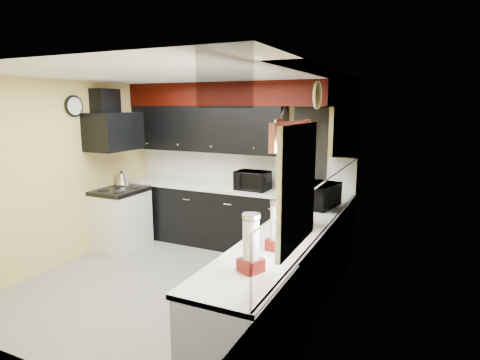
# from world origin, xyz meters

# --- Properties ---
(ground) EXTENTS (3.60, 3.60, 0.00)m
(ground) POSITION_xyz_m (0.00, 0.00, 0.00)
(ground) COLOR gray
(ground) RESTS_ON ground
(wall_back) EXTENTS (3.60, 0.06, 2.50)m
(wall_back) POSITION_xyz_m (0.00, 1.80, 1.25)
(wall_back) COLOR #E0C666
(wall_back) RESTS_ON ground
(wall_right) EXTENTS (0.06, 3.60, 2.50)m
(wall_right) POSITION_xyz_m (1.80, 0.00, 1.25)
(wall_right) COLOR #E0C666
(wall_right) RESTS_ON ground
(wall_left) EXTENTS (0.06, 3.60, 2.50)m
(wall_left) POSITION_xyz_m (-1.80, 0.00, 1.25)
(wall_left) COLOR #E0C666
(wall_left) RESTS_ON ground
(ceiling) EXTENTS (3.60, 3.60, 0.06)m
(ceiling) POSITION_xyz_m (0.00, 0.00, 2.50)
(ceiling) COLOR white
(ceiling) RESTS_ON wall_back
(cab_back) EXTENTS (3.60, 0.60, 0.90)m
(cab_back) POSITION_xyz_m (0.00, 1.50, 0.45)
(cab_back) COLOR black
(cab_back) RESTS_ON ground
(cab_right) EXTENTS (0.60, 3.00, 0.90)m
(cab_right) POSITION_xyz_m (1.50, -0.30, 0.45)
(cab_right) COLOR black
(cab_right) RESTS_ON ground
(counter_back) EXTENTS (3.62, 0.64, 0.04)m
(counter_back) POSITION_xyz_m (0.00, 1.50, 0.92)
(counter_back) COLOR white
(counter_back) RESTS_ON cab_back
(counter_right) EXTENTS (0.64, 3.02, 0.04)m
(counter_right) POSITION_xyz_m (1.50, -0.30, 0.92)
(counter_right) COLOR white
(counter_right) RESTS_ON cab_right
(splash_back) EXTENTS (3.60, 0.02, 0.50)m
(splash_back) POSITION_xyz_m (0.00, 1.79, 1.19)
(splash_back) COLOR white
(splash_back) RESTS_ON counter_back
(splash_right) EXTENTS (0.02, 3.60, 0.50)m
(splash_right) POSITION_xyz_m (1.79, 0.00, 1.19)
(splash_right) COLOR white
(splash_right) RESTS_ON counter_right
(upper_back) EXTENTS (2.60, 0.35, 0.70)m
(upper_back) POSITION_xyz_m (-0.50, 1.62, 1.80)
(upper_back) COLOR black
(upper_back) RESTS_ON wall_back
(upper_right) EXTENTS (0.35, 1.80, 0.70)m
(upper_right) POSITION_xyz_m (1.62, 0.90, 1.80)
(upper_right) COLOR black
(upper_right) RESTS_ON wall_right
(soffit_back) EXTENTS (3.60, 0.36, 0.35)m
(soffit_back) POSITION_xyz_m (0.00, 1.62, 2.33)
(soffit_back) COLOR black
(soffit_back) RESTS_ON wall_back
(soffit_right) EXTENTS (0.36, 3.24, 0.35)m
(soffit_right) POSITION_xyz_m (1.62, -0.18, 2.33)
(soffit_right) COLOR black
(soffit_right) RESTS_ON wall_right
(stove) EXTENTS (0.60, 0.75, 0.86)m
(stove) POSITION_xyz_m (-1.50, 0.75, 0.43)
(stove) COLOR white
(stove) RESTS_ON ground
(cooktop) EXTENTS (0.62, 0.77, 0.06)m
(cooktop) POSITION_xyz_m (-1.50, 0.75, 0.89)
(cooktop) COLOR black
(cooktop) RESTS_ON stove
(hood) EXTENTS (0.50, 0.78, 0.55)m
(hood) POSITION_xyz_m (-1.55, 0.75, 1.78)
(hood) COLOR black
(hood) RESTS_ON wall_left
(hood_duct) EXTENTS (0.24, 0.40, 0.40)m
(hood_duct) POSITION_xyz_m (-1.68, 0.75, 2.20)
(hood_duct) COLOR black
(hood_duct) RESTS_ON wall_left
(window) EXTENTS (0.03, 0.86, 0.96)m
(window) POSITION_xyz_m (1.79, -0.90, 1.55)
(window) COLOR white
(window) RESTS_ON wall_right
(valance) EXTENTS (0.04, 0.88, 0.20)m
(valance) POSITION_xyz_m (1.73, -0.90, 1.95)
(valance) COLOR red
(valance) RESTS_ON wall_right
(pan_top) EXTENTS (0.03, 0.22, 0.40)m
(pan_top) POSITION_xyz_m (0.82, 1.55, 2.00)
(pan_top) COLOR black
(pan_top) RESTS_ON upper_back
(pan_mid) EXTENTS (0.03, 0.28, 0.46)m
(pan_mid) POSITION_xyz_m (0.82, 1.42, 1.75)
(pan_mid) COLOR black
(pan_mid) RESTS_ON upper_back
(pan_low) EXTENTS (0.03, 0.24, 0.42)m
(pan_low) POSITION_xyz_m (0.82, 1.68, 1.72)
(pan_low) COLOR black
(pan_low) RESTS_ON upper_back
(cut_board) EXTENTS (0.03, 0.26, 0.35)m
(cut_board) POSITION_xyz_m (0.83, 1.30, 1.80)
(cut_board) COLOR white
(cut_board) RESTS_ON upper_back
(baskets) EXTENTS (0.27, 0.27, 0.50)m
(baskets) POSITION_xyz_m (1.52, 0.05, 1.18)
(baskets) COLOR brown
(baskets) RESTS_ON upper_right
(clock) EXTENTS (0.03, 0.30, 0.30)m
(clock) POSITION_xyz_m (-1.77, 0.25, 2.15)
(clock) COLOR black
(clock) RESTS_ON wall_left
(deco_plate) EXTENTS (0.03, 0.24, 0.24)m
(deco_plate) POSITION_xyz_m (1.77, -0.35, 2.25)
(deco_plate) COLOR white
(deco_plate) RESTS_ON wall_right
(toaster_oven) EXTENTS (0.49, 0.42, 0.28)m
(toaster_oven) POSITION_xyz_m (0.37, 1.46, 1.08)
(toaster_oven) COLOR black
(toaster_oven) RESTS_ON counter_back
(microwave) EXTENTS (0.44, 0.58, 0.29)m
(microwave) POSITION_xyz_m (1.52, 0.88, 1.09)
(microwave) COLOR black
(microwave) RESTS_ON counter_right
(utensil_crock) EXTENTS (0.18, 0.18, 0.15)m
(utensil_crock) POSITION_xyz_m (1.10, 1.52, 1.02)
(utensil_crock) COLOR white
(utensil_crock) RESTS_ON counter_back
(knife_block) EXTENTS (0.16, 0.19, 0.25)m
(knife_block) POSITION_xyz_m (0.86, 1.55, 1.07)
(knife_block) COLOR black
(knife_block) RESTS_ON counter_back
(kettle) EXTENTS (0.26, 0.26, 0.19)m
(kettle) POSITION_xyz_m (-1.66, 0.98, 1.01)
(kettle) COLOR #ACACB1
(kettle) RESTS_ON cooktop
(dispenser_a) EXTENTS (0.18, 0.18, 0.42)m
(dispenser_a) POSITION_xyz_m (1.56, -0.73, 1.15)
(dispenser_a) COLOR #700D06
(dispenser_a) RESTS_ON counter_right
(dispenser_b) EXTENTS (0.21, 0.21, 0.43)m
(dispenser_b) POSITION_xyz_m (1.54, -1.23, 1.15)
(dispenser_b) COLOR maroon
(dispenser_b) RESTS_ON counter_right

